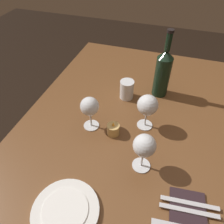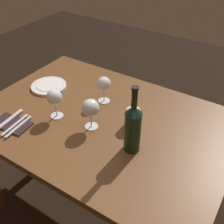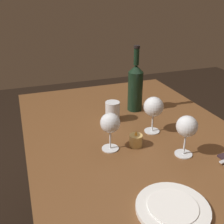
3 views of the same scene
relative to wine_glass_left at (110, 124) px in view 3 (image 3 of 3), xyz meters
The scene contains 8 objects.
dining_table 0.26m from the wine_glass_left, 121.10° to the left, with size 1.30×0.90×0.74m.
wine_glass_left is the anchor object (origin of this frame).
wine_glass_right 0.23m from the wine_glass_left, 108.36° to the left, with size 0.08×0.08×0.16m.
wine_glass_centre 0.28m from the wine_glass_left, 62.25° to the left, with size 0.08×0.08×0.16m.
wine_bottle 0.40m from the wine_glass_left, 142.32° to the left, with size 0.07×0.07×0.33m.
water_tumbler 0.26m from the wine_glass_left, 158.32° to the left, with size 0.07×0.07×0.09m.
votive_candle 0.13m from the wine_glass_left, 83.17° to the left, with size 0.05×0.05×0.07m.
dinner_plate 0.38m from the wine_glass_left, ahead, with size 0.21×0.21×0.02m.
Camera 3 is at (0.93, -0.43, 1.31)m, focal length 43.43 mm.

